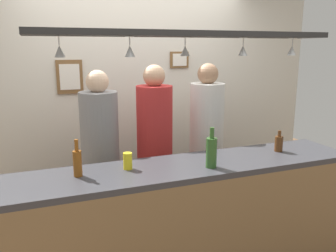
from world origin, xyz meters
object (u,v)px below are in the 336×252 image
at_px(picture_frame_caricature, 70,77).
at_px(picture_frame_upper_small, 179,60).
at_px(bottle_champagne_green, 211,152).
at_px(drink_can, 128,161).
at_px(bottle_beer_brown_stubby, 279,143).
at_px(person_left_grey_shirt, 100,145).
at_px(bottle_beer_amber_tall, 77,162).
at_px(person_middle_red_shirt, 155,137).
at_px(person_right_white_patterned_shirt, 206,132).

relative_size(picture_frame_caricature, picture_frame_upper_small, 1.55).
distance_m(bottle_champagne_green, drink_can, 0.61).
xyz_separation_m(bottle_beer_brown_stubby, picture_frame_upper_small, (-0.34, 1.37, 0.65)).
bearing_deg(drink_can, person_left_grey_shirt, 96.12).
xyz_separation_m(bottle_beer_brown_stubby, drink_can, (-1.30, 0.03, -0.01)).
bearing_deg(drink_can, bottle_beer_brown_stubby, -1.16).
relative_size(bottle_beer_amber_tall, drink_can, 2.13).
height_order(person_middle_red_shirt, person_right_white_patterned_shirt, person_right_white_patterned_shirt).
distance_m(person_left_grey_shirt, picture_frame_caricature, 0.87).
xyz_separation_m(person_right_white_patterned_shirt, drink_can, (-1.00, -0.71, 0.04)).
height_order(person_middle_red_shirt, picture_frame_upper_small, picture_frame_upper_small).
bearing_deg(drink_can, picture_frame_caricature, 100.41).
relative_size(bottle_champagne_green, picture_frame_caricature, 0.88).
bearing_deg(picture_frame_caricature, person_middle_red_shirt, -42.69).
relative_size(person_left_grey_shirt, bottle_beer_amber_tall, 6.53).
bearing_deg(person_right_white_patterned_shirt, person_middle_red_shirt, 180.00).
bearing_deg(picture_frame_upper_small, person_right_white_patterned_shirt, -86.89).
xyz_separation_m(person_right_white_patterned_shirt, bottle_beer_amber_tall, (-1.35, -0.72, 0.08)).
height_order(bottle_beer_amber_tall, picture_frame_caricature, picture_frame_caricature).
relative_size(person_left_grey_shirt, person_middle_red_shirt, 0.98).
bearing_deg(person_left_grey_shirt, picture_frame_upper_small, 31.58).
relative_size(bottle_beer_brown_stubby, bottle_champagne_green, 0.60).
bearing_deg(picture_frame_caricature, bottle_champagne_green, -61.43).
height_order(person_middle_red_shirt, bottle_beer_amber_tall, person_middle_red_shirt).
xyz_separation_m(person_left_grey_shirt, bottle_beer_amber_tall, (-0.28, -0.72, 0.10)).
bearing_deg(person_middle_red_shirt, picture_frame_caricature, 137.31).
xyz_separation_m(bottle_beer_amber_tall, bottle_champagne_green, (0.94, -0.16, 0.02)).
relative_size(person_left_grey_shirt, bottle_champagne_green, 5.66).
bearing_deg(person_right_white_patterned_shirt, drink_can, -144.70).
bearing_deg(picture_frame_upper_small, person_middle_red_shirt, -129.04).
relative_size(person_left_grey_shirt, picture_frame_caricature, 4.99).
distance_m(person_right_white_patterned_shirt, bottle_beer_brown_stubby, 0.80).
relative_size(person_right_white_patterned_shirt, bottle_beer_amber_tall, 6.68).
bearing_deg(person_middle_red_shirt, picture_frame_upper_small, 50.96).
distance_m(person_right_white_patterned_shirt, bottle_beer_amber_tall, 1.53).
height_order(bottle_beer_amber_tall, drink_can, bottle_beer_amber_tall).
relative_size(person_middle_red_shirt, bottle_beer_amber_tall, 6.67).
xyz_separation_m(person_left_grey_shirt, drink_can, (0.08, -0.71, 0.06)).
relative_size(person_middle_red_shirt, person_right_white_patterned_shirt, 1.00).
distance_m(person_middle_red_shirt, bottle_beer_amber_tall, 1.08).
bearing_deg(person_left_grey_shirt, bottle_beer_brown_stubby, -27.94).
xyz_separation_m(bottle_beer_brown_stubby, picture_frame_caricature, (-1.55, 1.37, 0.50)).
height_order(person_left_grey_shirt, bottle_beer_amber_tall, person_left_grey_shirt).
height_order(person_middle_red_shirt, picture_frame_caricature, picture_frame_caricature).
height_order(person_left_grey_shirt, person_middle_red_shirt, person_middle_red_shirt).
distance_m(person_right_white_patterned_shirt, picture_frame_upper_small, 0.95).
bearing_deg(bottle_champagne_green, drink_can, 162.84).
distance_m(bottle_beer_brown_stubby, bottle_champagne_green, 0.74).
height_order(person_right_white_patterned_shirt, picture_frame_upper_small, picture_frame_upper_small).
bearing_deg(person_left_grey_shirt, person_middle_red_shirt, 0.00).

